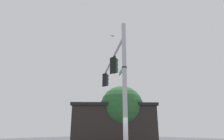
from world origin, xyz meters
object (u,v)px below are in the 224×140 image
Objects in this scene: street_name_sign at (123,70)px; bird_flying at (112,36)px; traffic_light_nearest_pole at (115,66)px; traffic_light_mid_inner at (106,80)px.

bird_flying is (-4.20, 3.71, 4.99)m from street_name_sign.
traffic_light_nearest_pole is 2.71m from street_name_sign.
street_name_sign is at bearing -41.44° from bird_flying.
street_name_sign is 7.51m from bird_flying.
street_name_sign is 3.54× the size of bird_flying.
traffic_light_mid_inner is 3.93× the size of bird_flying.
bird_flying is at bearing -17.91° from traffic_light_mid_inner.
traffic_light_mid_inner reaches higher than street_name_sign.
bird_flying is (1.14, -0.37, 3.93)m from traffic_light_mid_inner.
street_name_sign is at bearing -37.35° from traffic_light_mid_inner.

